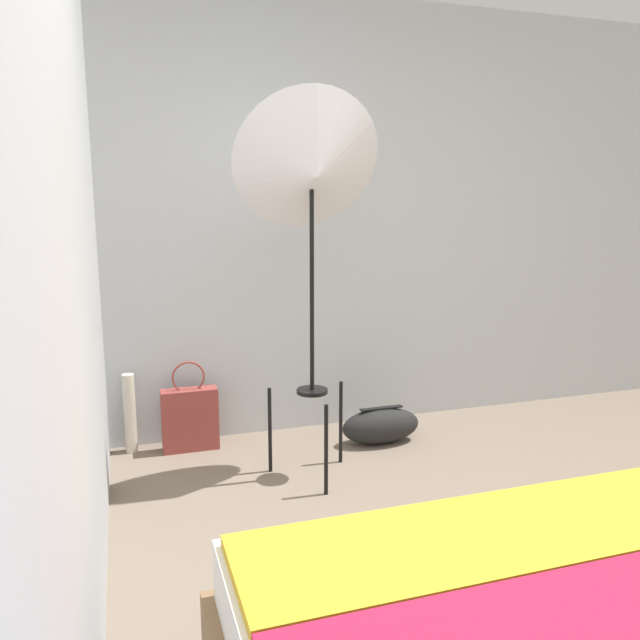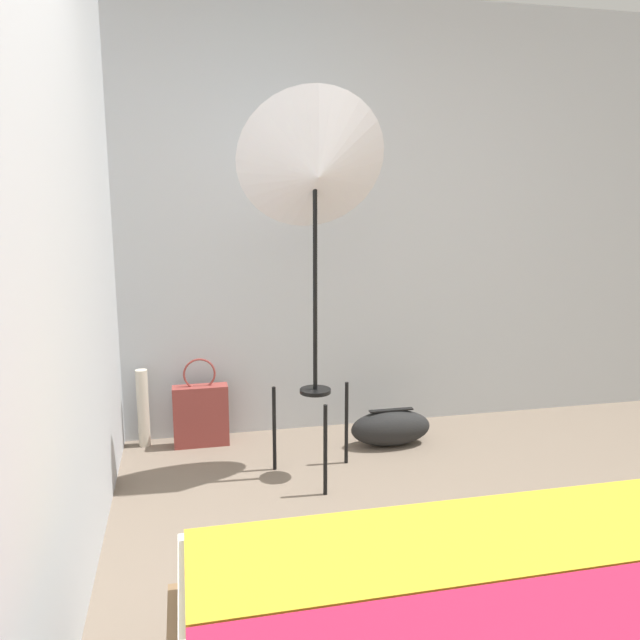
# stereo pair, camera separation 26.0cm
# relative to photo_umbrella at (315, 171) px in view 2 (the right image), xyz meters

# --- Properties ---
(wall_back) EXTENTS (8.00, 0.05, 2.60)m
(wall_back) POSITION_rel_photo_umbrella_xyz_m (0.19, 0.73, -0.26)
(wall_back) COLOR #B7BCC1
(wall_back) RESTS_ON ground_plane
(wall_side_left) EXTENTS (0.05, 8.00, 2.60)m
(wall_side_left) POSITION_rel_photo_umbrella_xyz_m (-1.04, -0.59, -0.26)
(wall_side_left) COLOR #B7BCC1
(wall_side_left) RESTS_ON ground_plane
(photo_umbrella) EXTENTS (0.74, 0.52, 1.95)m
(photo_umbrella) POSITION_rel_photo_umbrella_xyz_m (0.00, 0.00, 0.00)
(photo_umbrella) COLOR black
(photo_umbrella) RESTS_ON ground_plane
(tote_bag) EXTENTS (0.32, 0.11, 0.53)m
(tote_bag) POSITION_rel_photo_umbrella_xyz_m (-0.57, 0.55, -1.37)
(tote_bag) COLOR brown
(tote_bag) RESTS_ON ground_plane
(duffel_bag) EXTENTS (0.48, 0.21, 0.22)m
(duffel_bag) POSITION_rel_photo_umbrella_xyz_m (0.52, 0.30, -1.45)
(duffel_bag) COLOR black
(duffel_bag) RESTS_ON ground_plane
(paper_roll) EXTENTS (0.07, 0.07, 0.46)m
(paper_roll) POSITION_rel_photo_umbrella_xyz_m (-0.90, 0.62, -1.33)
(paper_roll) COLOR beige
(paper_roll) RESTS_ON ground_plane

